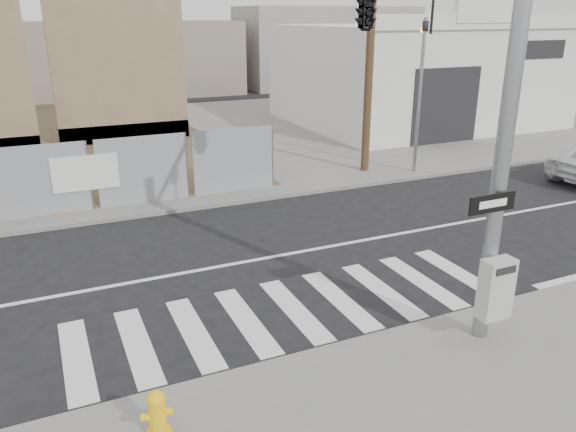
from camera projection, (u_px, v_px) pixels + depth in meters
name	position (u px, v px, depth m)	size (l,w,h in m)	color
ground	(249.00, 261.00, 13.01)	(100.00, 100.00, 0.00)	black
sidewalk_far	(139.00, 142.00, 25.00)	(50.00, 20.00, 0.12)	slate
signal_pole	(405.00, 49.00, 10.61)	(0.96, 5.87, 7.00)	gray
far_signal_pole	(421.00, 75.00, 18.88)	(0.16, 0.20, 5.60)	gray
concrete_wall_right	(119.00, 65.00, 23.75)	(5.50, 1.30, 8.00)	brown
auto_shop	(415.00, 74.00, 28.70)	(12.00, 10.20, 5.95)	silver
utility_pole_right	(371.00, 21.00, 18.49)	(1.60, 0.28, 10.00)	brown
fire_hydrant	(157.00, 414.00, 7.36)	(0.47, 0.47, 0.69)	yellow
traffic_cone_d	(59.00, 202.00, 15.80)	(0.36, 0.36, 0.64)	orange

